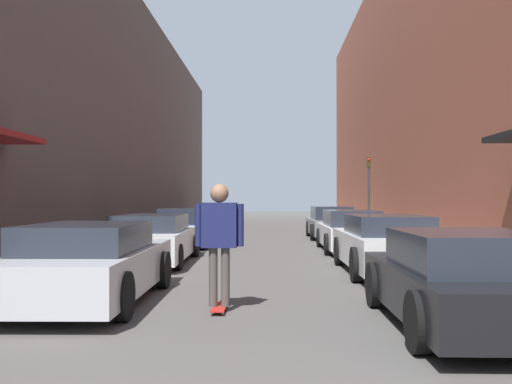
{
  "coord_description": "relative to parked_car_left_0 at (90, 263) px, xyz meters",
  "views": [
    {
      "loc": [
        0.22,
        -1.93,
        1.68
      ],
      "look_at": [
        -0.17,
        12.06,
        1.82
      ],
      "focal_mm": 40.0,
      "sensor_mm": 36.0,
      "label": 1
    }
  ],
  "objects": [
    {
      "name": "parked_car_right_1",
      "position": [
        5.44,
        3.69,
        0.02
      ],
      "size": [
        1.9,
        4.7,
        1.29
      ],
      "color": "silver",
      "rests_on": "ground"
    },
    {
      "name": "building_row_left",
      "position": [
        -4.91,
        15.58,
        4.67
      ],
      "size": [
        4.9,
        45.44,
        10.59
      ],
      "color": "#564C47",
      "rests_on": "ground"
    },
    {
      "name": "parked_car_left_4",
      "position": [
        -0.03,
        21.36,
        0.01
      ],
      "size": [
        1.95,
        4.4,
        1.31
      ],
      "color": "navy",
      "rests_on": "ground"
    },
    {
      "name": "skateboarder",
      "position": [
        2.13,
        -0.65,
        0.54
      ],
      "size": [
        0.72,
        0.78,
        1.88
      ],
      "color": "#B2231E",
      "rests_on": "ground"
    },
    {
      "name": "parked_car_right_0",
      "position": [
        5.41,
        -1.62,
        -0.02
      ],
      "size": [
        2.02,
        4.25,
        1.25
      ],
      "color": "black",
      "rests_on": "ground"
    },
    {
      "name": "parked_car_left_3",
      "position": [
        -0.09,
        16.33,
        -0.05
      ],
      "size": [
        2.03,
        4.02,
        1.18
      ],
      "color": "#515459",
      "rests_on": "ground"
    },
    {
      "name": "curb_strip_right",
      "position": [
        7.39,
        15.59,
        -0.57
      ],
      "size": [
        1.8,
        45.44,
        0.12
      ],
      "color": "gray",
      "rests_on": "ground"
    },
    {
      "name": "parked_car_right_2",
      "position": [
        5.39,
        8.93,
        -0.0
      ],
      "size": [
        1.88,
        4.48,
        1.29
      ],
      "color": "silver",
      "rests_on": "ground"
    },
    {
      "name": "building_row_right",
      "position": [
        10.29,
        15.59,
        6.03
      ],
      "size": [
        4.9,
        45.44,
        13.32
      ],
      "color": "brown",
      "rests_on": "ground"
    },
    {
      "name": "parked_car_left_0",
      "position": [
        0.0,
        0.0,
        0.0
      ],
      "size": [
        1.97,
        4.68,
        1.27
      ],
      "color": "#B7B7BC",
      "rests_on": "ground"
    },
    {
      "name": "parked_car_left_1",
      "position": [
        -0.16,
        5.51,
        -0.01
      ],
      "size": [
        1.97,
        4.84,
        1.25
      ],
      "color": "silver",
      "rests_on": "ground"
    },
    {
      "name": "parked_car_right_3",
      "position": [
        5.35,
        14.54,
        0.01
      ],
      "size": [
        1.85,
        4.27,
        1.32
      ],
      "color": "gray",
      "rests_on": "ground"
    },
    {
      "name": "parked_car_left_5",
      "position": [
        -0.06,
        26.44,
        0.02
      ],
      "size": [
        2.0,
        4.42,
        1.36
      ],
      "color": "navy",
      "rests_on": "ground"
    },
    {
      "name": "ground",
      "position": [
        2.69,
        11.05,
        -0.63
      ],
      "size": [
        99.96,
        99.96,
        0.0
      ],
      "primitive_type": "plane",
      "color": "#4C4947"
    },
    {
      "name": "parked_car_left_2",
      "position": [
        -0.12,
        10.67,
        0.01
      ],
      "size": [
        1.92,
        4.34,
        1.31
      ],
      "color": "navy",
      "rests_on": "ground"
    },
    {
      "name": "traffic_light",
      "position": [
        7.35,
        17.15,
        1.61
      ],
      "size": [
        0.16,
        0.22,
        3.41
      ],
      "color": "#2D2D2D",
      "rests_on": "curb_strip_right"
    },
    {
      "name": "curb_strip_left",
      "position": [
        -2.01,
        15.59,
        -0.57
      ],
      "size": [
        1.8,
        45.44,
        0.12
      ],
      "color": "gray",
      "rests_on": "ground"
    }
  ]
}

